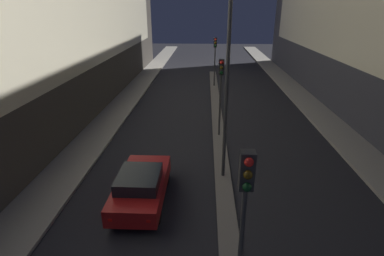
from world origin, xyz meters
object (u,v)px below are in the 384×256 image
(traffic_light_near, at_px, (245,203))
(car_left_lane, at_px, (141,186))
(traffic_light_mid, at_px, (221,81))
(traffic_light_far, at_px, (215,51))
(street_lamp, at_px, (229,40))

(traffic_light_near, bearing_deg, car_left_lane, 126.03)
(traffic_light_mid, xyz_separation_m, traffic_light_far, (0.00, 12.52, 0.00))
(traffic_light_near, xyz_separation_m, car_left_lane, (-3.48, 4.79, -2.78))
(street_lamp, relative_size, car_left_lane, 2.07)
(traffic_light_mid, bearing_deg, street_lamp, -90.00)
(traffic_light_far, relative_size, car_left_lane, 1.09)
(traffic_light_mid, bearing_deg, traffic_light_far, 90.00)
(traffic_light_mid, height_order, traffic_light_far, same)
(car_left_lane, bearing_deg, traffic_light_near, -53.97)
(traffic_light_mid, xyz_separation_m, street_lamp, (0.00, -4.85, 2.81))
(car_left_lane, bearing_deg, traffic_light_far, 79.85)
(street_lamp, bearing_deg, car_left_lane, -149.20)
(traffic_light_far, height_order, car_left_lane, traffic_light_far)
(traffic_light_mid, height_order, street_lamp, street_lamp)
(traffic_light_far, relative_size, street_lamp, 0.53)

